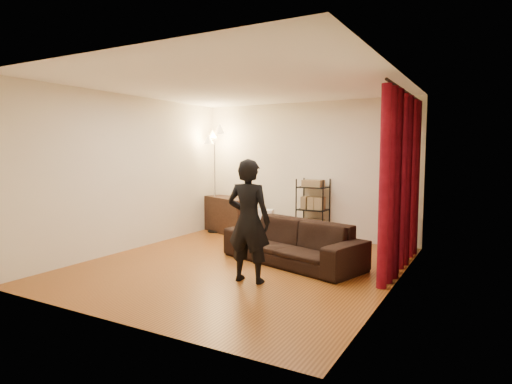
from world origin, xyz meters
The scene contains 14 objects.
floor centered at (0.00, 0.00, 0.00)m, with size 5.00×5.00×0.00m, color brown.
ceiling centered at (0.00, 0.00, 2.70)m, with size 5.00×5.00×0.00m, color white.
wall_back centered at (0.00, 2.50, 1.35)m, with size 5.00×5.00×0.00m, color beige.
wall_front centered at (0.00, -2.50, 1.35)m, with size 5.00×5.00×0.00m, color beige.
wall_left centered at (-2.25, 0.00, 1.35)m, with size 5.00×5.00×0.00m, color beige.
wall_right centered at (2.25, 0.00, 1.35)m, with size 5.00×5.00×0.00m, color beige.
curtain_rod centered at (2.15, 1.12, 2.58)m, with size 0.04×0.04×2.65m, color black.
curtain centered at (2.13, 1.12, 1.28)m, with size 0.22×2.65×2.55m, color maroon, non-canonical shape.
sofa centered at (0.63, 0.49, 0.33)m, with size 2.26×0.88×0.66m, color black.
person centered at (0.52, -0.65, 0.82)m, with size 0.60×0.39×1.63m, color black.
media_cabinet centered at (-1.56, 2.12, 0.38)m, with size 1.30×0.49×0.76m, color #321D14.
storage_boxes centered at (-0.70, 2.12, 0.28)m, with size 0.34×0.27×0.56m, color silver, non-canonical shape.
wire_shelf centered at (0.26, 2.28, 0.60)m, with size 0.55×0.38×1.20m, color black, non-canonical shape.
floor_lamp centered at (-1.88, 2.05, 1.11)m, with size 0.40×0.40×2.21m, color silver, non-canonical shape.
Camera 1 is at (3.32, -5.46, 1.72)m, focal length 30.00 mm.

